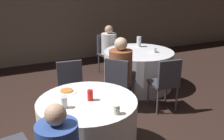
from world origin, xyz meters
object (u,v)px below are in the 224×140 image
Objects in this scene: table_near at (88,128)px; person_white_shirt at (111,50)px; table_far at (138,69)px; bottle_far at (139,42)px; chair_near_north at (71,85)px; chair_far_southwest at (118,79)px; pizza_plate_near at (67,91)px; chair_far_south at (166,80)px; soda_can_silver at (64,103)px; chair_far_north at (107,50)px; person_floral_shirt at (122,71)px; soda_can_red at (90,95)px.

person_white_shirt reaches higher than table_near.
table_near is 0.84× the size of table_far.
chair_near_north is at bearing -150.94° from bottle_far.
pizza_plate_near is at bearing -102.93° from chair_far_southwest.
table_far is at bearing 90.00° from chair_far_southwest.
table_near is at bearing -133.23° from bottle_far.
chair_far_south is at bearing 19.79° from table_near.
chair_far_southwest is 1.50m from soda_can_silver.
person_floral_shirt is (-0.47, -1.70, 0.08)m from chair_far_north.
chair_near_north is 0.74× the size of person_floral_shirt.
person_floral_shirt is at bearing 46.25° from table_near.
chair_far_north reaches higher than table_far.
table_near is 0.51m from soda_can_silver.
chair_near_north reaches higher than pizza_plate_near.
soda_can_red is 2.66m from bottle_far.
table_near is 1.03× the size of person_white_shirt.
chair_near_north is 1.14m from soda_can_silver.
chair_near_north is at bearing -131.46° from person_floral_shirt.
chair_near_north is at bearing 70.06° from pizza_plate_near.
soda_can_silver is at bearing 44.56° from person_white_shirt.
chair_far_south is at bearing -97.06° from table_far.
bottle_far is (0.19, 0.32, 0.47)m from table_far.
chair_far_south is 0.72m from person_floral_shirt.
chair_far_southwest is at bearing 40.78° from soda_can_silver.
soda_can_silver is (-1.70, -2.76, 0.25)m from chair_far_north.
person_white_shirt is (-0.19, 0.91, 0.20)m from table_far.
table_far is 1.14× the size of person_floral_shirt.
chair_far_north is 3.43× the size of pizza_plate_near.
chair_far_north is 1.89m from chair_far_southwest.
person_white_shirt reaches higher than chair_far_south.
table_far is at bearing 44.66° from table_near.
pizza_plate_near is at bearing 117.31° from soda_can_red.
soda_can_red is at bearing 92.09° from chair_near_north.
table_far is 11.14× the size of soda_can_silver.
table_far is 1.10m from chair_far_north.
pizza_plate_near is at bearing 113.32° from table_near.
bottle_far is (2.11, 2.02, 0.05)m from soda_can_silver.
pizza_plate_near is 2.12× the size of soda_can_red.
person_white_shirt is at bearing 53.91° from pizza_plate_near.
table_near is 1.61m from chair_far_south.
chair_far_south is (0.09, -2.15, 0.00)m from chair_far_north.
soda_can_red is 1.00× the size of soda_can_silver.
table_far is 1.53× the size of chair_far_southwest.
person_white_shirt is 4.30× the size of pizza_plate_near.
table_near is 0.96× the size of person_floral_shirt.
person_floral_shirt is at bearing 90.00° from chair_far_southwest.
chair_far_southwest is (0.75, -0.09, 0.00)m from chair_near_north.
person_white_shirt is at bearing 60.83° from soda_can_red.
chair_near_north is at bearing 170.02° from chair_far_south.
soda_can_red is (-1.61, -1.64, 0.43)m from table_far.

